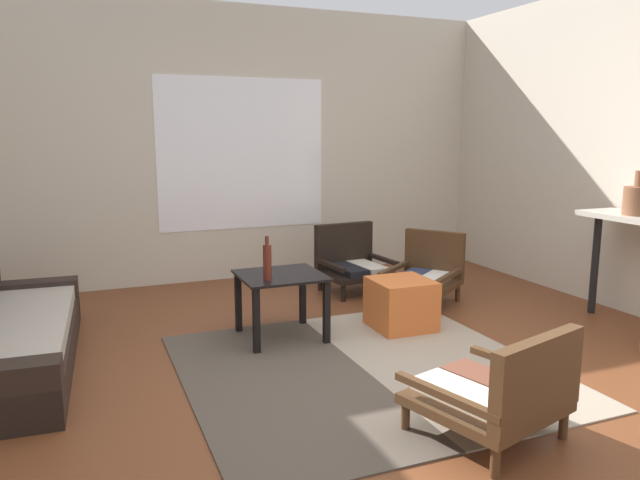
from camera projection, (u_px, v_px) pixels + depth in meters
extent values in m
plane|color=brown|center=(382.00, 391.00, 3.48)|extent=(7.80, 7.80, 0.00)
cube|color=beige|center=(241.00, 145.00, 6.03)|extent=(5.60, 0.12, 2.70)
cube|color=white|center=(243.00, 154.00, 5.98)|extent=(1.70, 0.01, 1.49)
cube|color=#4C4238|center=(280.00, 383.00, 3.58)|extent=(1.10, 2.16, 0.01)
cube|color=gray|center=(437.00, 357.00, 3.98)|extent=(1.10, 2.16, 0.01)
cube|color=black|center=(16.00, 352.00, 3.80)|extent=(0.78, 2.01, 0.22)
cube|color=#B2A899|center=(19.00, 327.00, 3.78)|extent=(0.67, 1.82, 0.10)
cube|color=black|center=(32.00, 303.00, 4.62)|extent=(0.69, 0.21, 0.35)
cube|color=black|center=(281.00, 275.00, 4.29)|extent=(0.59, 0.56, 0.02)
cube|color=black|center=(238.00, 303.00, 4.46)|extent=(0.04, 0.04, 0.46)
cube|color=black|center=(303.00, 296.00, 4.65)|extent=(0.04, 0.04, 0.46)
cube|color=black|center=(256.00, 321.00, 4.02)|extent=(0.04, 0.04, 0.46)
cube|color=black|center=(327.00, 313.00, 4.21)|extent=(0.04, 0.04, 0.46)
cylinder|color=black|center=(393.00, 286.00, 5.53)|extent=(0.04, 0.04, 0.15)
cylinder|color=black|center=(343.00, 293.00, 5.29)|extent=(0.04, 0.04, 0.15)
cylinder|color=black|center=(367.00, 276.00, 5.92)|extent=(0.04, 0.04, 0.15)
cylinder|color=black|center=(320.00, 282.00, 5.68)|extent=(0.04, 0.04, 0.15)
cube|color=black|center=(356.00, 274.00, 5.59)|extent=(0.65, 0.58, 0.05)
cube|color=beige|center=(367.00, 267.00, 5.61)|extent=(0.24, 0.48, 0.06)
cube|color=black|center=(347.00, 270.00, 5.51)|extent=(0.24, 0.48, 0.06)
cube|color=black|center=(344.00, 245.00, 5.75)|extent=(0.61, 0.13, 0.42)
cube|color=black|center=(382.00, 259.00, 5.70)|extent=(0.09, 0.53, 0.04)
cube|color=black|center=(330.00, 265.00, 5.44)|extent=(0.09, 0.53, 0.04)
cylinder|color=#472D19|center=(406.00, 417.00, 3.01)|extent=(0.04, 0.04, 0.15)
cylinder|color=#472D19|center=(474.00, 388.00, 3.34)|extent=(0.04, 0.04, 0.15)
cylinder|color=#472D19|center=(495.00, 462.00, 2.59)|extent=(0.04, 0.04, 0.15)
cylinder|color=#472D19|center=(563.00, 424.00, 2.93)|extent=(0.04, 0.04, 0.15)
cube|color=#472D19|center=(484.00, 402.00, 2.95)|extent=(0.77, 0.76, 0.05)
cube|color=beige|center=(467.00, 396.00, 2.89)|extent=(0.35, 0.59, 0.06)
cube|color=brown|center=(495.00, 384.00, 3.02)|extent=(0.35, 0.59, 0.06)
cube|color=#472D19|center=(538.00, 379.00, 2.70)|extent=(0.62, 0.24, 0.38)
cube|color=#472D19|center=(446.00, 396.00, 2.75)|extent=(0.21, 0.60, 0.04)
cube|color=#472D19|center=(521.00, 366.00, 3.11)|extent=(0.21, 0.60, 0.04)
cylinder|color=#472D19|center=(435.00, 308.00, 4.86)|extent=(0.04, 0.04, 0.15)
cylinder|color=#472D19|center=(383.00, 299.00, 5.10)|extent=(0.04, 0.04, 0.15)
cylinder|color=#472D19|center=(458.00, 292.00, 5.32)|extent=(0.04, 0.04, 0.15)
cylinder|color=#472D19|center=(409.00, 285.00, 5.56)|extent=(0.04, 0.04, 0.15)
cube|color=#472D19|center=(421.00, 285.00, 5.19)|extent=(0.83, 0.81, 0.05)
cube|color=silver|center=(431.00, 280.00, 5.12)|extent=(0.57, 0.48, 0.06)
cube|color=#2D3856|center=(410.00, 277.00, 5.22)|extent=(0.57, 0.48, 0.06)
cube|color=#472D19|center=(434.00, 253.00, 5.39)|extent=(0.38, 0.48, 0.41)
cube|color=#472D19|center=(450.00, 275.00, 5.04)|extent=(0.53, 0.41, 0.04)
cube|color=#472D19|center=(395.00, 268.00, 5.30)|extent=(0.53, 0.41, 0.04)
cube|color=#D1662D|center=(401.00, 304.00, 4.55)|extent=(0.44, 0.44, 0.38)
cylinder|color=black|center=(595.00, 264.00, 4.91)|extent=(0.06, 0.06, 0.82)
cylinder|color=brown|center=(638.00, 201.00, 4.49)|extent=(0.22, 0.22, 0.21)
cylinder|color=#5B2319|center=(267.00, 262.00, 4.11)|extent=(0.06, 0.06, 0.25)
cylinder|color=#5B2319|center=(267.00, 240.00, 4.08)|extent=(0.03, 0.03, 0.06)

